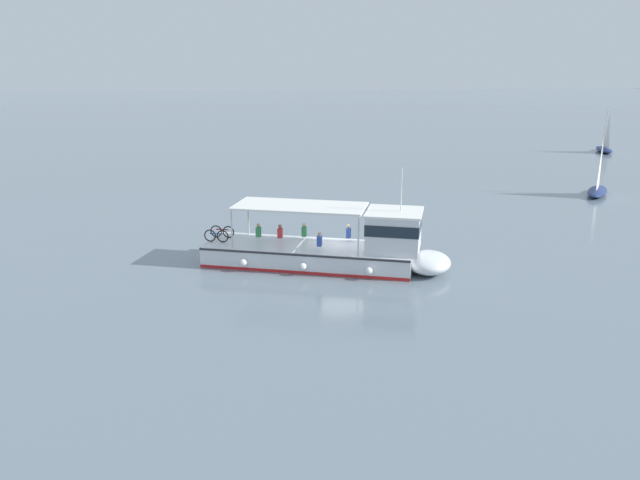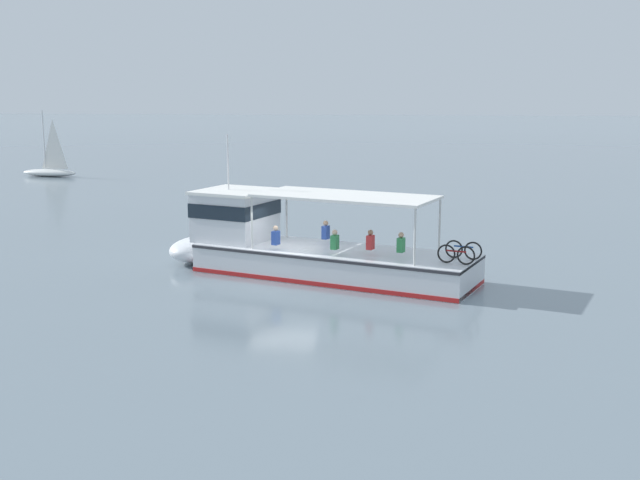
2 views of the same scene
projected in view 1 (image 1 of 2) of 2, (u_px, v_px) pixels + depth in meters
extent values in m
plane|color=slate|center=(344.00, 262.00, 34.02)|extent=(400.00, 400.00, 0.00)
cube|color=silver|center=(309.00, 255.00, 33.44)|extent=(6.59, 11.25, 1.10)
ellipsoid|color=silver|center=(429.00, 262.00, 32.22)|extent=(3.51, 3.05, 1.01)
cube|color=red|center=(309.00, 263.00, 33.56)|extent=(6.63, 11.26, 0.16)
cube|color=#2D2D33|center=(309.00, 246.00, 33.31)|extent=(6.65, 11.27, 0.10)
cube|color=silver|center=(394.00, 232.00, 32.16)|extent=(3.43, 3.35, 1.90)
cube|color=#19232D|center=(394.00, 225.00, 32.07)|extent=(3.50, 3.41, 0.56)
cube|color=white|center=(395.00, 212.00, 31.89)|extent=(3.63, 3.56, 0.12)
cube|color=white|center=(300.00, 206.00, 32.82)|extent=(5.00, 7.30, 0.10)
cylinder|color=silver|center=(366.00, 223.00, 33.75)|extent=(0.08, 0.08, 2.00)
cylinder|color=silver|center=(358.00, 236.00, 31.18)|extent=(0.08, 0.08, 2.00)
cylinder|color=silver|center=(248.00, 217.00, 35.03)|extent=(0.08, 0.08, 2.00)
cylinder|color=silver|center=(232.00, 229.00, 32.46)|extent=(0.08, 0.08, 2.00)
cylinder|color=silver|center=(401.00, 190.00, 31.52)|extent=(0.06, 0.06, 2.20)
sphere|color=white|center=(369.00, 271.00, 31.11)|extent=(0.36, 0.36, 0.36)
sphere|color=white|center=(303.00, 266.00, 31.76)|extent=(0.36, 0.36, 0.36)
sphere|color=white|center=(243.00, 263.00, 32.37)|extent=(0.36, 0.36, 0.36)
torus|color=black|center=(228.00, 232.00, 34.52)|extent=(0.28, 0.64, 0.66)
torus|color=black|center=(216.00, 231.00, 34.66)|extent=(0.28, 0.64, 0.66)
cylinder|color=maroon|center=(222.00, 229.00, 34.56)|extent=(0.29, 0.68, 0.06)
torus|color=black|center=(223.00, 236.00, 33.67)|extent=(0.28, 0.64, 0.66)
torus|color=black|center=(210.00, 236.00, 33.81)|extent=(0.28, 0.64, 0.66)
cylinder|color=#1E478C|center=(216.00, 234.00, 33.71)|extent=(0.29, 0.68, 0.06)
cube|color=#338C4C|center=(258.00, 232.00, 34.01)|extent=(0.37, 0.31, 0.52)
sphere|color=tan|center=(258.00, 225.00, 33.91)|extent=(0.20, 0.20, 0.20)
cube|color=red|center=(280.00, 233.00, 33.81)|extent=(0.37, 0.31, 0.52)
sphere|color=#9E7051|center=(280.00, 226.00, 33.71)|extent=(0.20, 0.20, 0.20)
cube|color=#338C4C|center=(304.00, 232.00, 34.10)|extent=(0.37, 0.31, 0.52)
sphere|color=beige|center=(304.00, 225.00, 34.00)|extent=(0.20, 0.20, 0.20)
cube|color=#2D4CA5|center=(319.00, 241.00, 32.30)|extent=(0.37, 0.31, 0.52)
sphere|color=tan|center=(319.00, 234.00, 32.20)|extent=(0.20, 0.20, 0.20)
cube|color=#2D4CA5|center=(349.00, 233.00, 33.84)|extent=(0.37, 0.31, 0.52)
sphere|color=beige|center=(349.00, 226.00, 33.74)|extent=(0.20, 0.20, 0.20)
ellipsoid|color=navy|center=(597.00, 191.00, 50.88)|extent=(4.72, 3.92, 0.60)
cylinder|color=silver|center=(602.00, 157.00, 50.40)|extent=(0.08, 0.08, 4.80)
pyramid|color=white|center=(601.00, 162.00, 49.75)|extent=(1.42, 1.03, 4.08)
ellipsoid|color=navy|center=(604.00, 150.00, 74.57)|extent=(5.00, 2.67, 0.60)
cylinder|color=silver|center=(606.00, 126.00, 74.13)|extent=(0.08, 0.08, 4.80)
pyramid|color=white|center=(608.00, 129.00, 73.40)|extent=(1.65, 0.53, 4.08)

